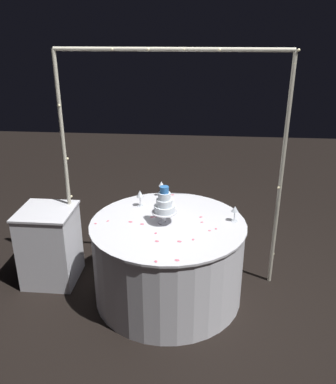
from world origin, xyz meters
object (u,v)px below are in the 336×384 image
(decorative_arch, at_px, (171,139))
(wine_glass_0, at_px, (140,194))
(wine_glass_2, at_px, (235,210))
(side_table, at_px, (50,245))
(wine_glass_1, at_px, (161,185))
(tiered_cake, at_px, (164,205))
(main_table, at_px, (168,260))

(decorative_arch, distance_m, wine_glass_0, 0.63)
(wine_glass_0, xyz_separation_m, wine_glass_2, (0.88, -0.24, -0.01))
(decorative_arch, relative_size, side_table, 2.89)
(side_table, xyz_separation_m, wine_glass_2, (1.75, -0.07, 0.49))
(decorative_arch, height_order, wine_glass_0, decorative_arch)
(wine_glass_0, height_order, wine_glass_2, wine_glass_0)
(wine_glass_1, bearing_deg, side_table, -157.28)
(wine_glass_1, height_order, wine_glass_2, wine_glass_1)
(tiered_cake, bearing_deg, side_table, 172.32)
(decorative_arch, relative_size, wine_glass_0, 13.70)
(side_table, bearing_deg, main_table, -7.40)
(wine_glass_1, relative_size, wine_glass_2, 1.10)
(side_table, height_order, tiered_cake, tiered_cake)
(tiered_cake, xyz_separation_m, wine_glass_2, (0.61, 0.09, -0.06))
(tiered_cake, bearing_deg, decorative_arch, 83.99)
(tiered_cake, bearing_deg, wine_glass_2, 8.18)
(side_table, xyz_separation_m, wine_glass_1, (1.05, 0.44, 0.50))
(decorative_arch, height_order, wine_glass_2, decorative_arch)
(main_table, distance_m, side_table, 1.18)
(decorative_arch, height_order, wine_glass_1, decorative_arch)
(tiered_cake, bearing_deg, main_table, 2.41)
(tiered_cake, relative_size, wine_glass_0, 2.13)
(side_table, xyz_separation_m, wine_glass_0, (0.87, 0.18, 0.50))
(wine_glass_2, bearing_deg, decorative_arch, 158.73)
(main_table, height_order, wine_glass_2, wine_glass_2)
(tiered_cake, height_order, wine_glass_2, tiered_cake)
(main_table, distance_m, wine_glass_2, 0.77)
(decorative_arch, bearing_deg, main_table, -90.24)
(main_table, relative_size, side_table, 1.81)
(main_table, bearing_deg, side_table, 172.60)
(wine_glass_1, bearing_deg, tiered_cake, -81.43)
(tiered_cake, height_order, wine_glass_1, tiered_cake)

